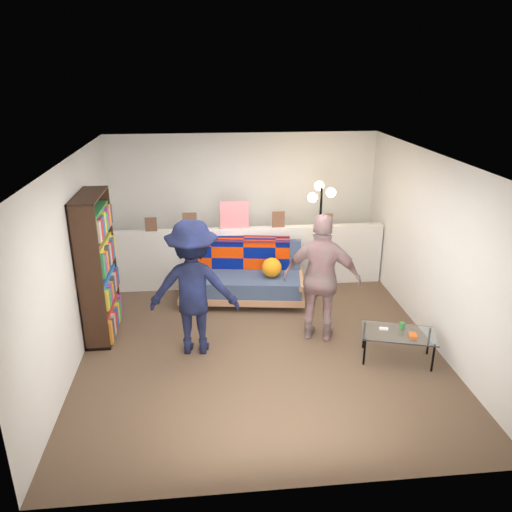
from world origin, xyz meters
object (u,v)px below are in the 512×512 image
Objects in this scene: bookshelf at (97,272)px; person_right at (322,279)px; person_left at (193,288)px; futon_sofa at (244,277)px; floor_lamp at (320,216)px; coffee_table at (399,335)px.

bookshelf is 1.13× the size of person_right.
bookshelf is 1.37m from person_left.
person_left reaches higher than futon_sofa.
bookshelf is at bearing 10.93° from person_right.
person_left is at bearing -24.16° from bookshelf.
person_right is at bearing -101.01° from floor_lamp.
bookshelf is 1.96× the size of coffee_table.
bookshelf is 1.08× the size of floor_lamp.
person_right reaches higher than coffee_table.
futon_sofa reaches higher than coffee_table.
coffee_table is 2.58m from person_left.
futon_sofa is at bearing -35.31° from person_right.
floor_lamp reaches higher than person_right.
bookshelf reaches higher than coffee_table.
futon_sofa is at bearing -173.26° from floor_lamp.
bookshelf reaches higher than person_left.
coffee_table is (3.73, -1.05, -0.55)m from bookshelf.
futon_sofa is at bearing -111.53° from person_left.
futon_sofa is 1.16× the size of person_right.
person_right is at bearing -54.66° from futon_sofa.
person_right is (2.89, -0.43, -0.04)m from bookshelf.
person_left is 1.01× the size of person_right.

